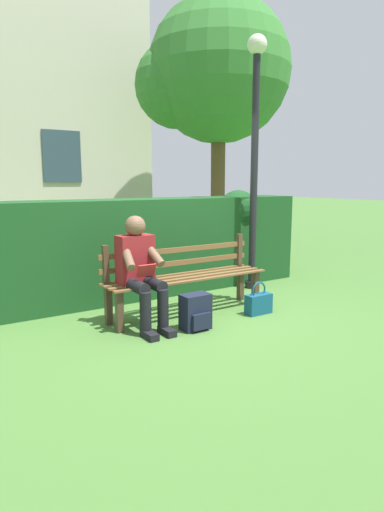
{
  "coord_description": "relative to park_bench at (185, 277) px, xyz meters",
  "views": [
    {
      "loc": [
        2.65,
        4.16,
        1.54
      ],
      "look_at": [
        0.0,
        0.1,
        0.71
      ],
      "focal_mm": 30.5,
      "sensor_mm": 36.0,
      "label": 1
    }
  ],
  "objects": [
    {
      "name": "person_seated",
      "position": [
        0.65,
        0.16,
        0.2
      ],
      "size": [
        0.44,
        0.73,
        1.19
      ],
      "color": "maroon",
      "rests_on": "ground"
    },
    {
      "name": "hedge_backdrop",
      "position": [
        -0.21,
        -1.03,
        0.26
      ],
      "size": [
        4.57,
        0.73,
        1.41
      ],
      "color": "#19471E",
      "rests_on": "ground"
    },
    {
      "name": "tree_far",
      "position": [
        -3.17,
        -3.91,
        3.41
      ],
      "size": [
        3.26,
        3.1,
        5.47
      ],
      "color": "brown",
      "rests_on": "ground"
    },
    {
      "name": "park_bench",
      "position": [
        0.0,
        0.0,
        0.0
      ],
      "size": [
        2.01,
        0.45,
        0.87
      ],
      "color": "#4C3828",
      "rests_on": "ground"
    },
    {
      "name": "lamp_post",
      "position": [
        -1.48,
        -0.51,
        1.68
      ],
      "size": [
        0.27,
        0.27,
        3.48
      ],
      "color": "black",
      "rests_on": "ground"
    },
    {
      "name": "ground",
      "position": [
        0.0,
        0.06,
        -0.44
      ],
      "size": [
        60.0,
        60.0,
        0.0
      ],
      "primitive_type": "plane",
      "color": "#477533"
    },
    {
      "name": "handbag",
      "position": [
        -0.71,
        0.51,
        -0.31
      ],
      "size": [
        0.33,
        0.14,
        0.39
      ],
      "color": "navy",
      "rests_on": "ground"
    },
    {
      "name": "backpack",
      "position": [
        0.22,
        0.55,
        -0.25
      ],
      "size": [
        0.31,
        0.26,
        0.38
      ],
      "color": "#191E33",
      "rests_on": "ground"
    }
  ]
}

